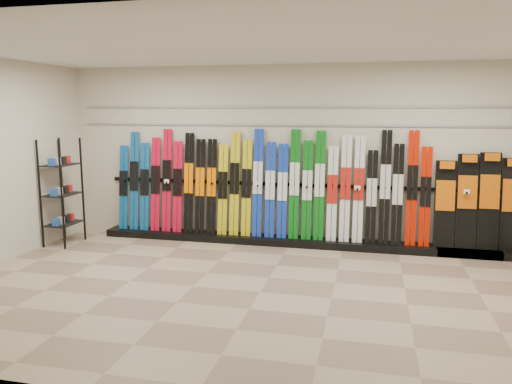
# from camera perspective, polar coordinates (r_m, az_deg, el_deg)

# --- Properties ---
(floor) EXTENTS (8.00, 8.00, 0.00)m
(floor) POSITION_cam_1_polar(r_m,az_deg,el_deg) (6.37, 0.46, -11.36)
(floor) COLOR #856E5C
(floor) RESTS_ON ground
(back_wall) EXTENTS (8.00, 0.00, 8.00)m
(back_wall) POSITION_cam_1_polar(r_m,az_deg,el_deg) (8.45, 4.19, 4.23)
(back_wall) COLOR beige
(back_wall) RESTS_ON floor
(ceiling) EXTENTS (8.00, 8.00, 0.00)m
(ceiling) POSITION_cam_1_polar(r_m,az_deg,el_deg) (6.00, 0.50, 16.50)
(ceiling) COLOR silver
(ceiling) RESTS_ON back_wall
(ski_rack_base) EXTENTS (8.00, 0.40, 0.12)m
(ski_rack_base) POSITION_cam_1_polar(r_m,az_deg,el_deg) (8.46, 5.36, -5.71)
(ski_rack_base) COLOR black
(ski_rack_base) RESTS_ON floor
(skis) EXTENTS (5.37, 0.22, 1.82)m
(skis) POSITION_cam_1_polar(r_m,az_deg,el_deg) (8.42, 1.04, 0.52)
(skis) COLOR #0C4E91
(skis) RESTS_ON ski_rack_base
(snowboards) EXTENTS (1.58, 0.23, 1.49)m
(snowboards) POSITION_cam_1_polar(r_m,az_deg,el_deg) (8.48, 25.06, -1.13)
(snowboards) COLOR black
(snowboards) RESTS_ON ski_rack_base
(accessory_rack) EXTENTS (0.40, 0.60, 1.78)m
(accessory_rack) POSITION_cam_1_polar(r_m,az_deg,el_deg) (8.99, -21.30, 0.01)
(accessory_rack) COLOR black
(accessory_rack) RESTS_ON floor
(slatwall_rail_0) EXTENTS (7.60, 0.02, 0.03)m
(slatwall_rail_0) POSITION_cam_1_polar(r_m,az_deg,el_deg) (8.40, 4.21, 7.61)
(slatwall_rail_0) COLOR gray
(slatwall_rail_0) RESTS_ON back_wall
(slatwall_rail_1) EXTENTS (7.60, 0.02, 0.03)m
(slatwall_rail_1) POSITION_cam_1_polar(r_m,az_deg,el_deg) (8.40, 4.24, 9.66)
(slatwall_rail_1) COLOR gray
(slatwall_rail_1) RESTS_ON back_wall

